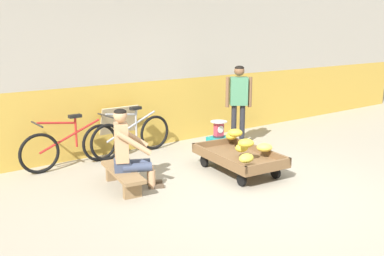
# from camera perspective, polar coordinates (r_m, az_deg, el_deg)

# --- Properties ---
(ground_plane) EXTENTS (80.00, 80.00, 0.00)m
(ground_plane) POSITION_cam_1_polar(r_m,az_deg,el_deg) (5.97, 9.64, -8.67)
(ground_plane) COLOR gray
(back_wall) EXTENTS (16.00, 0.30, 3.16)m
(back_wall) POSITION_cam_1_polar(r_m,az_deg,el_deg) (8.08, -6.23, 8.69)
(back_wall) COLOR gold
(back_wall) RESTS_ON ground
(banana_cart) EXTENTS (0.98, 1.52, 0.36)m
(banana_cart) POSITION_cam_1_polar(r_m,az_deg,el_deg) (6.70, 6.25, -3.94)
(banana_cart) COLOR brown
(banana_cart) RESTS_ON ground
(banana_pile) EXTENTS (0.95, 1.32, 0.26)m
(banana_pile) POSITION_cam_1_polar(r_m,az_deg,el_deg) (6.62, 6.92, -2.11)
(banana_pile) COLOR yellow
(banana_pile) RESTS_ON banana_cart
(low_bench) EXTENTS (0.46, 1.13, 0.27)m
(low_bench) POSITION_cam_1_polar(r_m,az_deg,el_deg) (6.10, -9.24, -6.17)
(low_bench) COLOR olive
(low_bench) RESTS_ON ground
(vendor_seated) EXTENTS (0.74, 0.62, 1.14)m
(vendor_seated) POSITION_cam_1_polar(r_m,az_deg,el_deg) (5.99, -8.53, -2.80)
(vendor_seated) COLOR tan
(vendor_seated) RESTS_ON ground
(plastic_crate) EXTENTS (0.36, 0.28, 0.30)m
(plastic_crate) POSITION_cam_1_polar(r_m,az_deg,el_deg) (7.70, 3.55, -2.30)
(plastic_crate) COLOR #19847F
(plastic_crate) RESTS_ON ground
(weighing_scale) EXTENTS (0.30, 0.30, 0.29)m
(weighing_scale) POSITION_cam_1_polar(r_m,az_deg,el_deg) (7.63, 3.59, -0.10)
(weighing_scale) COLOR #28282D
(weighing_scale) RESTS_ON plastic_crate
(bicycle_near_left) EXTENTS (1.66, 0.48, 0.86)m
(bicycle_near_left) POSITION_cam_1_polar(r_m,az_deg,el_deg) (7.16, -15.87, -2.32)
(bicycle_near_left) COLOR black
(bicycle_near_left) RESTS_ON ground
(bicycle_far_left) EXTENTS (1.65, 0.48, 0.86)m
(bicycle_far_left) POSITION_cam_1_polar(r_m,az_deg,el_deg) (7.62, -8.06, -0.99)
(bicycle_far_left) COLOR black
(bicycle_far_left) RESTS_ON ground
(sign_board) EXTENTS (0.70, 0.30, 0.86)m
(sign_board) POSITION_cam_1_polar(r_m,az_deg,el_deg) (7.80, -9.84, -0.17)
(sign_board) COLOR #C6B289
(sign_board) RESTS_ON ground
(customer_adult) EXTENTS (0.42, 0.35, 1.53)m
(customer_adult) POSITION_cam_1_polar(r_m,az_deg,el_deg) (8.04, 6.24, 4.16)
(customer_adult) COLOR #232328
(customer_adult) RESTS_ON ground
(shopping_bag) EXTENTS (0.18, 0.12, 0.24)m
(shopping_bag) POSITION_cam_1_polar(r_m,az_deg,el_deg) (7.48, 5.01, -3.04)
(shopping_bag) COLOR #3370B7
(shopping_bag) RESTS_ON ground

